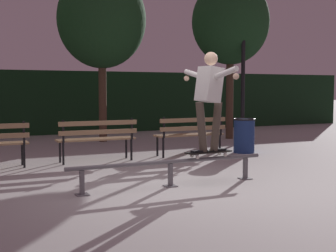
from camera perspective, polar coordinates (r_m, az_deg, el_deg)
The scene contains 11 objects.
ground_plane at distance 6.89m, azimuth 0.79°, elevation -7.73°, with size 90.00×90.00×0.00m, color #ADAAA8.
hedge_backdrop at distance 15.81m, azimuth -14.38°, elevation 2.89°, with size 24.00×1.20×2.08m, color black.
grind_rail at distance 6.95m, azimuth 0.30°, elevation -5.06°, with size 3.21×0.18×0.41m.
skateboard at distance 7.23m, azimuth 5.10°, elevation -3.29°, with size 0.79×0.27×0.09m.
skateboarder at distance 7.16m, azimuth 5.17°, elevation 4.15°, with size 0.63×1.40×1.56m.
park_bench_left_center at distance 9.34m, azimuth -8.83°, elevation -1.20°, with size 1.60×0.43×0.88m.
park_bench_right_center at distance 10.15m, azimuth 2.86°, elevation -0.69°, with size 1.60×0.43×0.88m.
tree_behind_benches at distance 13.13m, azimuth -8.26°, elevation 12.96°, with size 2.46×2.46×4.76m.
tree_far_right at distance 13.90m, azimuth 7.79°, elevation 12.67°, with size 2.27×2.27×4.70m.
lamp_post_right at distance 12.95m, azimuth 9.37°, elevation 9.00°, with size 0.32×0.32×3.90m.
trash_can at distance 10.75m, azimuth 9.47°, elevation -1.12°, with size 0.52×0.52×0.80m.
Camera 1 is at (-2.94, -6.05, 1.47)m, focal length 48.89 mm.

